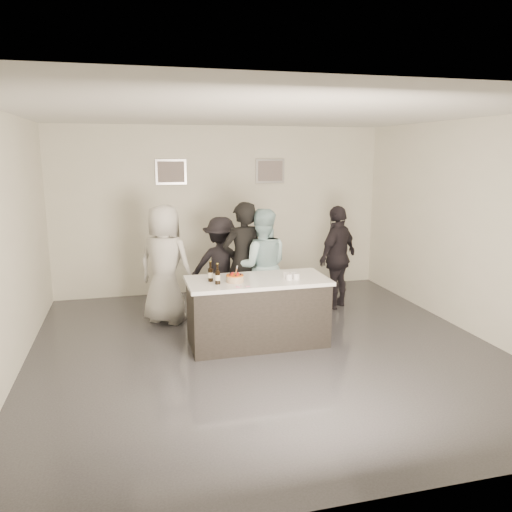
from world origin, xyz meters
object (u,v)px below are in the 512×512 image
at_px(person_main_black, 243,263).
at_px(person_guest_right, 338,257).
at_px(beer_bottle_a, 210,272).
at_px(person_main_blue, 261,266).
at_px(person_guest_left, 165,264).
at_px(person_guest_back, 222,266).
at_px(beer_bottle_b, 218,274).
at_px(bar_counter, 258,311).
at_px(cake, 235,279).

distance_m(person_main_black, person_guest_right, 1.71).
xyz_separation_m(beer_bottle_a, person_main_blue, (0.90, 0.82, -0.16)).
height_order(beer_bottle_a, person_main_blue, person_main_blue).
bearing_deg(person_guest_left, beer_bottle_a, 147.00).
bearing_deg(person_guest_back, person_guest_left, 31.58).
xyz_separation_m(person_main_black, person_guest_right, (1.68, 0.34, -0.07)).
height_order(beer_bottle_b, person_guest_back, person_guest_back).
bearing_deg(beer_bottle_b, person_main_blue, 49.45).
distance_m(person_guest_left, person_guest_back, 0.93).
height_order(bar_counter, person_guest_back, person_guest_back).
bearing_deg(person_main_blue, person_guest_right, -153.25).
xyz_separation_m(beer_bottle_a, person_main_black, (0.63, 0.89, -0.12)).
relative_size(beer_bottle_a, person_main_blue, 0.15).
distance_m(beer_bottle_a, person_guest_back, 1.47).
bearing_deg(bar_counter, person_main_blue, 71.71).
height_order(beer_bottle_a, person_guest_left, person_guest_left).
distance_m(person_main_black, person_guest_left, 1.16).
bearing_deg(person_guest_left, person_main_blue, -159.93).
bearing_deg(person_main_blue, person_main_black, -3.77).
relative_size(person_main_blue, person_guest_right, 1.02).
bearing_deg(person_main_blue, cake, 67.39).
bearing_deg(bar_counter, cake, -166.70).
relative_size(cake, person_guest_left, 0.13).
distance_m(beer_bottle_a, person_main_black, 1.10).
relative_size(person_guest_right, person_guest_back, 1.09).
bearing_deg(person_guest_back, person_main_blue, 150.13).
distance_m(bar_counter, person_guest_right, 2.15).
relative_size(beer_bottle_a, person_guest_left, 0.15).
bearing_deg(person_guest_left, person_main_black, -159.90).
distance_m(bar_counter, person_guest_left, 1.70).
height_order(bar_counter, person_main_black, person_main_black).
bearing_deg(person_guest_left, beer_bottle_b, 146.98).
relative_size(person_main_blue, person_guest_back, 1.12).
bearing_deg(person_main_black, beer_bottle_a, 38.03).
xyz_separation_m(beer_bottle_b, person_main_black, (0.57, 1.05, -0.12)).
relative_size(bar_counter, person_guest_back, 1.20).
bearing_deg(beer_bottle_b, beer_bottle_a, 112.65).
height_order(beer_bottle_a, beer_bottle_b, same).
bearing_deg(beer_bottle_a, beer_bottle_b, -67.35).
relative_size(beer_bottle_a, beer_bottle_b, 1.00).
distance_m(person_main_black, person_guest_back, 0.56).
relative_size(beer_bottle_b, person_guest_left, 0.15).
relative_size(person_main_black, person_guest_right, 1.08).
bearing_deg(beer_bottle_a, person_main_black, 54.60).
height_order(person_main_black, person_guest_right, person_main_black).
distance_m(person_main_blue, person_guest_left, 1.44).
height_order(person_main_blue, person_guest_left, person_guest_left).
xyz_separation_m(person_guest_right, person_guest_back, (-1.91, 0.15, -0.07)).
bearing_deg(beer_bottle_a, bar_counter, -2.53).
xyz_separation_m(bar_counter, person_guest_left, (-1.12, 1.20, 0.45)).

